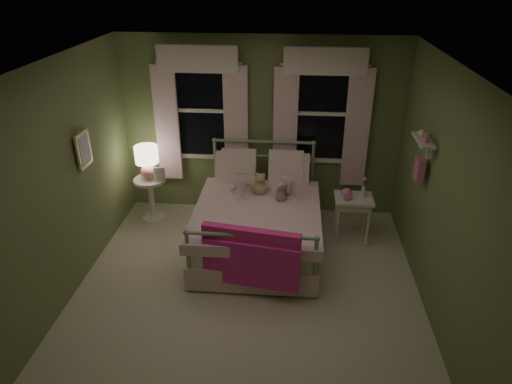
# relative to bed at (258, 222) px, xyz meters

# --- Properties ---
(room_shell) EXTENTS (4.20, 4.20, 4.20)m
(room_shell) POSITION_rel_bed_xyz_m (-0.05, -1.02, 0.92)
(room_shell) COLOR white
(room_shell) RESTS_ON ground
(bed) EXTENTS (1.58, 2.04, 1.18)m
(bed) POSITION_rel_bed_xyz_m (0.00, 0.00, 0.00)
(bed) COLOR white
(bed) RESTS_ON ground
(pink_throw) EXTENTS (1.10, 0.31, 0.71)m
(pink_throw) POSITION_rel_bed_xyz_m (0.00, -1.03, 0.23)
(pink_throw) COLOR #F02E91
(pink_throw) RESTS_ON bed
(child_left) EXTENTS (0.30, 0.21, 0.81)m
(child_left) POSITION_rel_bed_xyz_m (-0.28, 0.42, 0.59)
(child_left) COLOR #F7D1DD
(child_left) RESTS_ON bed
(child_right) EXTENTS (0.39, 0.31, 0.77)m
(child_right) POSITION_rel_bed_xyz_m (0.28, 0.42, 0.57)
(child_right) COLOR #F7D1DD
(child_right) RESTS_ON bed
(book_left) EXTENTS (0.21, 0.14, 0.26)m
(book_left) POSITION_rel_bed_xyz_m (-0.28, 0.17, 0.58)
(book_left) COLOR beige
(book_left) RESTS_ON child_left
(book_right) EXTENTS (0.21, 0.14, 0.26)m
(book_right) POSITION_rel_bed_xyz_m (0.28, 0.17, 0.54)
(book_right) COLOR beige
(book_right) RESTS_ON child_right
(teddy_bear) EXTENTS (0.24, 0.20, 0.32)m
(teddy_bear) POSITION_rel_bed_xyz_m (0.00, 0.26, 0.41)
(teddy_bear) COLOR tan
(teddy_bear) RESTS_ON bed
(nightstand_left) EXTENTS (0.46, 0.46, 0.65)m
(nightstand_left) POSITION_rel_bed_xyz_m (-1.63, 0.62, 0.03)
(nightstand_left) COLOR white
(nightstand_left) RESTS_ON ground
(table_lamp) EXTENTS (0.33, 0.33, 0.49)m
(table_lamp) POSITION_rel_bed_xyz_m (-1.63, 0.62, 0.57)
(table_lamp) COLOR pink
(table_lamp) RESTS_ON nightstand_left
(book_nightstand) EXTENTS (0.17, 0.23, 0.02)m
(book_nightstand) POSITION_rel_bed_xyz_m (-1.53, 0.54, 0.27)
(book_nightstand) COLOR beige
(book_nightstand) RESTS_ON nightstand_left
(nightstand_right) EXTENTS (0.50, 0.40, 0.64)m
(nightstand_right) POSITION_rel_bed_xyz_m (1.25, 0.29, 0.17)
(nightstand_right) COLOR white
(nightstand_right) RESTS_ON ground
(pink_toy) EXTENTS (0.14, 0.20, 0.14)m
(pink_toy) POSITION_rel_bed_xyz_m (1.15, 0.28, 0.32)
(pink_toy) COLOR pink
(pink_toy) RESTS_ON nightstand_right
(bud_vase) EXTENTS (0.06, 0.06, 0.28)m
(bud_vase) POSITION_rel_bed_xyz_m (1.37, 0.34, 0.41)
(bud_vase) COLOR white
(bud_vase) RESTS_ON nightstand_right
(window_left) EXTENTS (1.34, 0.13, 1.96)m
(window_left) POSITION_rel_bed_xyz_m (-0.90, 1.01, 1.24)
(window_left) COLOR black
(window_left) RESTS_ON room_shell
(window_right) EXTENTS (1.34, 0.13, 1.96)m
(window_right) POSITION_rel_bed_xyz_m (0.80, 1.01, 1.24)
(window_right) COLOR black
(window_right) RESTS_ON room_shell
(wall_shelf) EXTENTS (0.15, 0.50, 0.60)m
(wall_shelf) POSITION_rel_bed_xyz_m (1.85, -0.32, 1.14)
(wall_shelf) COLOR white
(wall_shelf) RESTS_ON room_shell
(framed_picture) EXTENTS (0.03, 0.32, 0.42)m
(framed_picture) POSITION_rel_bed_xyz_m (-2.00, -0.42, 1.12)
(framed_picture) COLOR beige
(framed_picture) RESTS_ON room_shell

